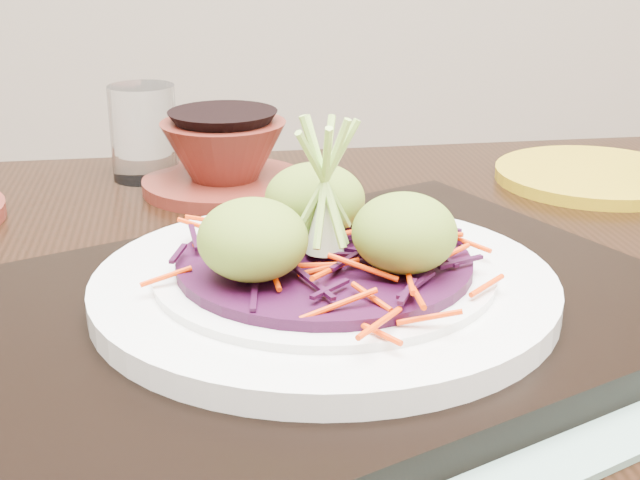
{
  "coord_description": "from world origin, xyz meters",
  "views": [
    {
      "loc": [
        -0.07,
        -0.42,
        0.97
      ],
      "look_at": [
        -0.01,
        0.08,
        0.78
      ],
      "focal_mm": 50.0,
      "sensor_mm": 36.0,
      "label": 1
    }
  ],
  "objects": [
    {
      "name": "guacamole_scoops",
      "position": [
        -0.01,
        0.06,
        0.8
      ],
      "size": [
        0.15,
        0.13,
        0.05
      ],
      "color": "olive",
      "rests_on": "cabbage_bed"
    },
    {
      "name": "white_plate",
      "position": [
        -0.01,
        0.06,
        0.76
      ],
      "size": [
        0.27,
        0.27,
        0.02
      ],
      "color": "white",
      "rests_on": "serving_tray"
    },
    {
      "name": "scallion_garnish",
      "position": [
        -0.01,
        0.06,
        0.82
      ],
      "size": [
        0.06,
        0.06,
        0.09
      ],
      "primitive_type": null,
      "color": "#A0D254",
      "rests_on": "cabbage_bed"
    },
    {
      "name": "carrot_julienne",
      "position": [
        -0.01,
        0.06,
        0.79
      ],
      "size": [
        0.21,
        0.21,
        0.01
      ],
      "primitive_type": null,
      "color": "#EA3604",
      "rests_on": "cabbage_bed"
    },
    {
      "name": "serving_tray",
      "position": [
        -0.01,
        0.06,
        0.75
      ],
      "size": [
        0.51,
        0.46,
        0.02
      ],
      "primitive_type": "cube",
      "rotation": [
        0.0,
        0.0,
        0.43
      ],
      "color": "black",
      "rests_on": "placemat"
    },
    {
      "name": "terracotta_bowl_set",
      "position": [
        -0.06,
        0.35,
        0.76
      ],
      "size": [
        0.17,
        0.17,
        0.06
      ],
      "rotation": [
        0.0,
        0.0,
        0.18
      ],
      "color": "#5B1E15",
      "rests_on": "dining_table"
    },
    {
      "name": "cabbage_bed",
      "position": [
        -0.01,
        0.06,
        0.78
      ],
      "size": [
        0.17,
        0.17,
        0.01
      ],
      "primitive_type": "cylinder",
      "color": "#320A26",
      "rests_on": "white_plate"
    },
    {
      "name": "dining_table",
      "position": [
        -0.0,
        0.09,
        0.64
      ],
      "size": [
        1.19,
        0.82,
        0.73
      ],
      "rotation": [
        0.0,
        0.0,
        0.03
      ],
      "color": "black",
      "rests_on": "ground"
    },
    {
      "name": "yellow_plate",
      "position": [
        0.28,
        0.34,
        0.74
      ],
      "size": [
        0.22,
        0.22,
        0.01
      ],
      "primitive_type": "cylinder",
      "rotation": [
        0.0,
        0.0,
        0.28
      ],
      "color": "#B99514",
      "rests_on": "dining_table"
    },
    {
      "name": "placemat",
      "position": [
        -0.01,
        0.06,
        0.73
      ],
      "size": [
        0.59,
        0.54,
        0.0
      ],
      "primitive_type": "cube",
      "rotation": [
        0.0,
        0.0,
        0.43
      ],
      "color": "gray",
      "rests_on": "dining_table"
    },
    {
      "name": "water_glass",
      "position": [
        -0.13,
        0.4,
        0.78
      ],
      "size": [
        0.06,
        0.06,
        0.09
      ],
      "primitive_type": "cylinder",
      "rotation": [
        0.0,
        0.0,
        0.05
      ],
      "color": "white",
      "rests_on": "dining_table"
    }
  ]
}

